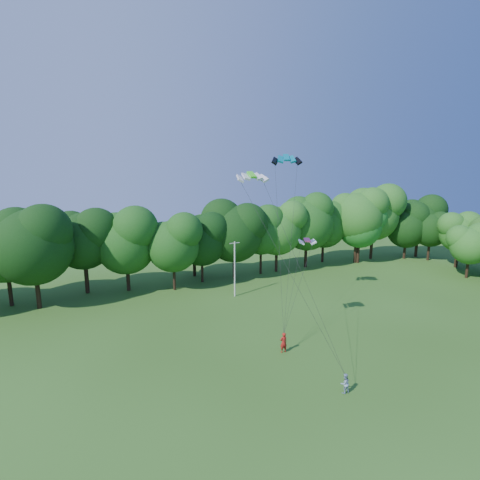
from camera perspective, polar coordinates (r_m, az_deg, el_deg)
name	(u,v)px	position (r m, az deg, el deg)	size (l,w,h in m)	color
ground	(340,449)	(26.45, 14.96, -28.45)	(160.00, 160.00, 0.00)	#284B14
utility_pole	(235,268)	(48.61, -0.82, -4.34)	(1.46, 0.30, 7.33)	silver
kite_flyer_left	(283,343)	(35.59, 6.64, -15.26)	(0.70, 0.46, 1.90)	#A61A15
kite_flyer_right	(345,383)	(30.97, 15.68, -20.29)	(0.75, 0.58, 1.54)	#879FBB
kite_teal	(286,158)	(41.83, 7.07, 12.36)	(3.35, 2.42, 0.81)	#046C83
kite_green	(252,175)	(31.71, 1.78, 9.91)	(2.66, 1.36, 0.58)	#44E121
kite_pink	(307,240)	(37.75, 10.19, 0.01)	(1.90, 1.38, 0.31)	#FF4688
tree_back_center	(201,232)	(54.21, -5.90, 1.16)	(8.19, 8.19, 11.92)	black
tree_back_east	(360,221)	(68.44, 17.82, 2.75)	(8.21, 8.21, 11.95)	black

